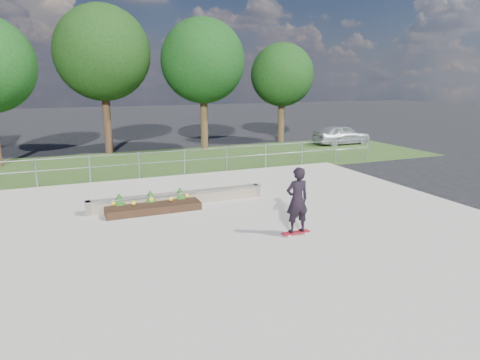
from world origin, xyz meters
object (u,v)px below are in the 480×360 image
grind_ledge (178,198)px  skateboarder (297,200)px  planter_bed (152,204)px  parked_car (342,135)px

grind_ledge → skateboarder: 4.74m
planter_bed → parked_car: 17.57m
grind_ledge → skateboarder: (2.25, -4.11, 0.78)m
parked_car → grind_ledge: bearing=125.6°
grind_ledge → parked_car: (13.50, 9.68, 0.39)m
planter_bed → parked_car: (14.46, 9.97, 0.41)m
grind_ledge → planter_bed: size_ratio=2.00×
planter_bed → parked_car: size_ratio=0.78×
grind_ledge → parked_car: parked_car is taller
planter_bed → skateboarder: size_ratio=1.58×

